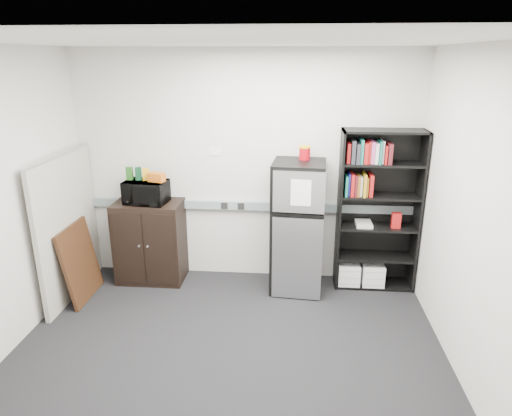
% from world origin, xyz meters
% --- Properties ---
extents(floor, '(4.00, 4.00, 0.00)m').
position_xyz_m(floor, '(0.00, 0.00, 0.00)').
color(floor, black).
rests_on(floor, ground).
extents(wall_back, '(4.00, 0.02, 2.70)m').
position_xyz_m(wall_back, '(0.00, 1.75, 1.35)').
color(wall_back, silver).
rests_on(wall_back, floor).
extents(wall_right, '(0.02, 3.50, 2.70)m').
position_xyz_m(wall_right, '(2.00, 0.00, 1.35)').
color(wall_right, silver).
rests_on(wall_right, floor).
extents(ceiling, '(4.00, 3.50, 0.02)m').
position_xyz_m(ceiling, '(0.00, 0.00, 2.70)').
color(ceiling, white).
rests_on(ceiling, wall_back).
extents(electrical_raceway, '(3.92, 0.05, 0.10)m').
position_xyz_m(electrical_raceway, '(0.00, 1.72, 0.90)').
color(electrical_raceway, gray).
rests_on(electrical_raceway, wall_back).
extents(wall_note, '(0.14, 0.00, 0.10)m').
position_xyz_m(wall_note, '(-0.35, 1.74, 1.55)').
color(wall_note, white).
rests_on(wall_note, wall_back).
extents(bookshelf, '(0.90, 0.34, 1.85)m').
position_xyz_m(bookshelf, '(1.51, 1.57, 0.97)').
color(bookshelf, black).
rests_on(bookshelf, floor).
extents(cubicle_partition, '(0.06, 1.30, 1.62)m').
position_xyz_m(cubicle_partition, '(-1.90, 1.08, 0.81)').
color(cubicle_partition, '#A4A192').
rests_on(cubicle_partition, floor).
extents(cabinet, '(0.78, 0.52, 0.98)m').
position_xyz_m(cabinet, '(-1.12, 1.50, 0.49)').
color(cabinet, black).
rests_on(cabinet, floor).
extents(microwave, '(0.51, 0.37, 0.26)m').
position_xyz_m(microwave, '(-1.12, 1.48, 1.11)').
color(microwave, black).
rests_on(microwave, cabinet).
extents(snack_box_a, '(0.07, 0.05, 0.15)m').
position_xyz_m(snack_box_a, '(-1.31, 1.52, 1.32)').
color(snack_box_a, '#1F5317').
rests_on(snack_box_a, microwave).
extents(snack_box_b, '(0.08, 0.07, 0.15)m').
position_xyz_m(snack_box_b, '(-1.21, 1.52, 1.32)').
color(snack_box_b, '#0B341C').
rests_on(snack_box_b, microwave).
extents(snack_box_c, '(0.08, 0.06, 0.14)m').
position_xyz_m(snack_box_c, '(-1.12, 1.52, 1.31)').
color(snack_box_c, gold).
rests_on(snack_box_c, microwave).
extents(snack_bag, '(0.20, 0.15, 0.10)m').
position_xyz_m(snack_bag, '(-0.98, 1.47, 1.29)').
color(snack_bag, '#C35C13').
rests_on(snack_bag, microwave).
extents(refrigerator, '(0.61, 0.64, 1.51)m').
position_xyz_m(refrigerator, '(0.62, 1.42, 0.76)').
color(refrigerator, black).
rests_on(refrigerator, floor).
extents(coffee_can, '(0.12, 0.12, 0.17)m').
position_xyz_m(coffee_can, '(0.68, 1.55, 1.60)').
color(coffee_can, '#A70712').
rests_on(coffee_can, refrigerator).
extents(framed_poster, '(0.18, 0.67, 0.85)m').
position_xyz_m(framed_poster, '(-1.77, 0.99, 0.43)').
color(framed_poster, black).
rests_on(framed_poster, floor).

